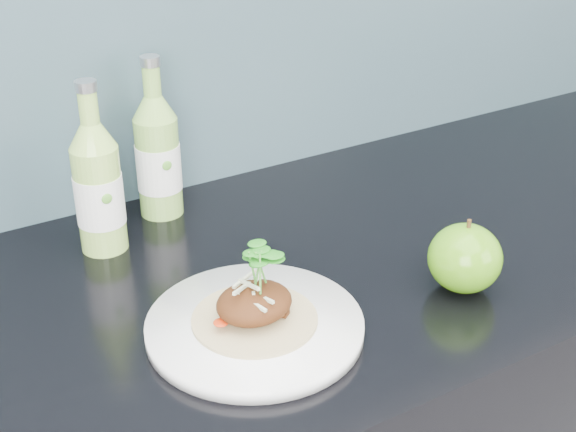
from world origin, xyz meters
name	(u,v)px	position (x,y,z in m)	size (l,w,h in m)	color
dinner_plate	(255,326)	(-0.06, 1.59, 0.91)	(0.29, 0.29, 0.02)	white
pork_taco	(254,300)	(-0.06, 1.59, 0.94)	(0.14, 0.14, 0.10)	tan
green_apple	(465,258)	(0.21, 1.54, 0.94)	(0.09, 0.09, 0.10)	#2D820E
cider_bottle_left	(98,188)	(-0.14, 1.86, 0.99)	(0.07, 0.07, 0.23)	#96C752
cider_bottle_right	(158,156)	(-0.03, 1.92, 0.99)	(0.07, 0.07, 0.23)	#82B74C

